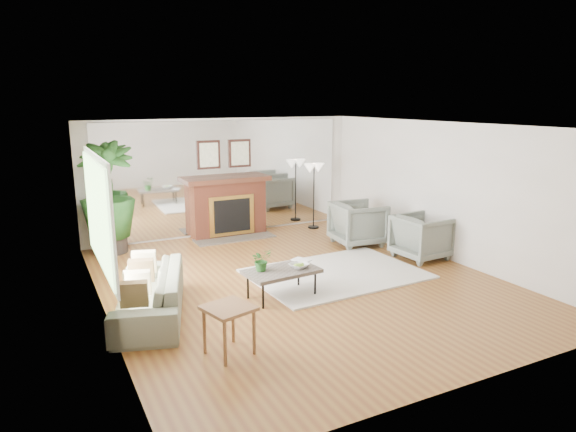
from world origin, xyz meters
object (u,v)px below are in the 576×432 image
coffee_table (282,272)px  armchair_back (358,223)px  side_table (229,314)px  potted_ficus (107,195)px  floor_lamp (314,173)px  sofa (150,293)px  armchair_front (422,237)px  fireplace (229,206)px

coffee_table → armchair_back: size_ratio=1.18×
coffee_table → side_table: (-1.31, -1.29, 0.09)m
potted_ficus → floor_lamp: (4.44, -0.09, 0.13)m
sofa → floor_lamp: size_ratio=1.43×
armchair_front → side_table: (-4.48, -1.84, 0.08)m
coffee_table → sofa: size_ratio=0.53×
fireplace → side_table: size_ratio=3.27×
armchair_back → armchair_front: armchair_back is taller
armchair_back → floor_lamp: floor_lamp is taller
floor_lamp → sofa: bearing=-143.8°
armchair_front → floor_lamp: bearing=9.1°
coffee_table → armchair_front: (3.17, 0.56, 0.02)m
armchair_back → side_table: 5.06m
coffee_table → armchair_back: (2.65, 1.87, 0.04)m
armchair_front → fireplace: bearing=36.1°
fireplace → armchair_front: (2.60, -3.16, -0.25)m
armchair_front → floor_lamp: floor_lamp is taller
side_table → potted_ficus: potted_ficus is taller
armchair_front → floor_lamp: (-0.64, 2.91, 0.86)m
coffee_table → floor_lamp: bearing=53.9°
floor_lamp → side_table: bearing=-128.9°
sofa → potted_ficus: (-0.03, 3.32, 0.82)m
side_table → armchair_back: bearing=38.5°
fireplace → floor_lamp: bearing=-7.3°
sofa → floor_lamp: 5.55m
coffee_table → armchair_back: 3.24m
sofa → potted_ficus: bearing=-162.4°
fireplace → armchair_back: 2.80m
potted_ficus → armchair_front: bearing=-30.6°
side_table → potted_ficus: bearing=97.0°
armchair_front → side_table: armchair_front is taller
coffee_table → potted_ficus: size_ratio=0.53×
fireplace → sofa: 4.27m
coffee_table → armchair_back: armchair_back is taller
side_table → sofa: bearing=110.6°
side_table → floor_lamp: 6.16m
armchair_back → floor_lamp: 1.81m
fireplace → side_table: fireplace is taller
fireplace → armchair_back: bearing=-41.6°
coffee_table → sofa: 1.90m
armchair_back → side_table: armchair_back is taller
coffee_table → side_table: side_table is taller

